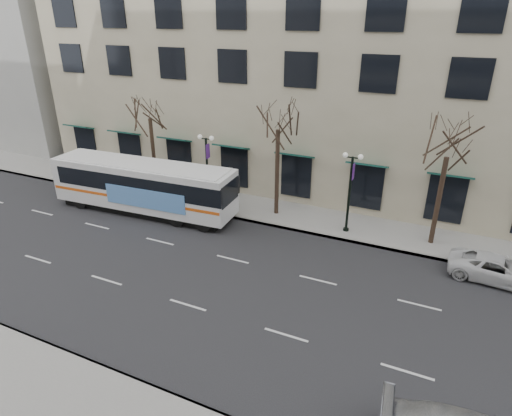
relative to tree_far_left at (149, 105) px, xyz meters
The scene contains 11 objects.
ground 14.91m from the tree_far_left, 41.35° to the right, with size 160.00×160.00×0.00m, color black.
sidewalk_far 16.40m from the tree_far_left, ahead, with size 80.00×4.00×0.15m, color gray.
building_hotel 15.52m from the tree_far_left, 56.75° to the left, with size 40.00×20.00×24.00m, color tan.
building_far_upblock 31.40m from the tree_far_left, 156.46° to the left, with size 28.00×20.00×28.00m, color #999993.
tree_far_left is the anchor object (origin of this frame).
tree_far_mid 10.00m from the tree_far_left, ahead, with size 3.60×3.60×8.55m.
tree_far_right 20.00m from the tree_far_left, ahead, with size 3.60×3.60×8.06m.
lamp_post_left 6.29m from the tree_far_left, ahead, with size 1.22×0.45×5.21m.
lamp_post_right 15.48m from the tree_far_left, ahead, with size 1.22×0.45×5.21m.
city_bus 5.97m from the tree_far_left, 64.66° to the right, with size 13.28×3.61×3.56m.
white_pickup 24.27m from the tree_far_left, ahead, with size 2.17×4.71×1.31m, color silver.
Camera 1 is at (9.89, -16.03, 12.56)m, focal length 30.00 mm.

